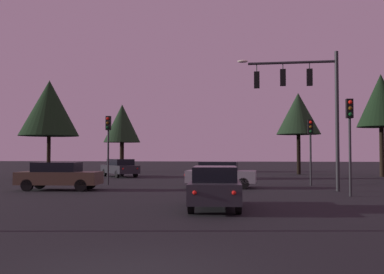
# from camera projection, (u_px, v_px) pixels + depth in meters

# --- Properties ---
(ground_plane) EXTENTS (168.00, 168.00, 0.00)m
(ground_plane) POSITION_uv_depth(u_px,v_px,m) (218.00, 182.00, 31.41)
(ground_plane) COLOR black
(ground_plane) RESTS_ON ground
(traffic_signal_mast_arm) EXTENTS (5.34, 0.48, 7.42)m
(traffic_signal_mast_arm) POSITION_uv_depth(u_px,v_px,m) (307.00, 94.00, 24.01)
(traffic_signal_mast_arm) COLOR #232326
(traffic_signal_mast_arm) RESTS_ON ground
(traffic_light_corner_left) EXTENTS (0.32, 0.36, 4.38)m
(traffic_light_corner_left) POSITION_uv_depth(u_px,v_px,m) (108.00, 136.00, 28.53)
(traffic_light_corner_left) COLOR #232326
(traffic_light_corner_left) RESTS_ON ground
(traffic_light_corner_right) EXTENTS (0.31, 0.35, 4.08)m
(traffic_light_corner_right) POSITION_uv_depth(u_px,v_px,m) (311.00, 139.00, 27.61)
(traffic_light_corner_right) COLOR #232326
(traffic_light_corner_right) RESTS_ON ground
(traffic_light_median) EXTENTS (0.32, 0.36, 4.53)m
(traffic_light_median) POSITION_uv_depth(u_px,v_px,m) (350.00, 127.00, 20.80)
(traffic_light_median) COLOR #232326
(traffic_light_median) RESTS_ON ground
(car_nearside_lane) EXTENTS (1.97, 4.59, 1.52)m
(car_nearside_lane) POSITION_uv_depth(u_px,v_px,m) (215.00, 186.00, 16.13)
(car_nearside_lane) COLOR #232328
(car_nearside_lane) RESTS_ON ground
(car_crossing_left) EXTENTS (4.52, 2.12, 1.52)m
(car_crossing_left) POSITION_uv_depth(u_px,v_px,m) (59.00, 175.00, 24.31)
(car_crossing_left) COLOR #473828
(car_crossing_left) RESTS_ON ground
(car_crossing_right) EXTENTS (4.13, 2.04, 1.52)m
(car_crossing_right) POSITION_uv_depth(u_px,v_px,m) (221.00, 174.00, 25.93)
(car_crossing_right) COLOR gray
(car_crossing_right) RESTS_ON ground
(car_far_lane) EXTENTS (4.19, 4.68, 1.52)m
(car_far_lane) POSITION_uv_depth(u_px,v_px,m) (120.00, 168.00, 38.42)
(car_far_lane) COLOR #232328
(car_far_lane) RESTS_ON ground
(tree_behind_sign) EXTENTS (4.08, 4.08, 8.86)m
(tree_behind_sign) POSITION_uv_depth(u_px,v_px,m) (381.00, 101.00, 38.63)
(tree_behind_sign) COLOR black
(tree_behind_sign) RESTS_ON ground
(tree_left_far) EXTENTS (4.01, 4.01, 7.40)m
(tree_left_far) POSITION_uv_depth(u_px,v_px,m) (122.00, 124.00, 49.19)
(tree_left_far) COLOR black
(tree_left_far) RESTS_ON ground
(tree_center_horizon) EXTENTS (4.22, 4.22, 7.84)m
(tree_center_horizon) POSITION_uv_depth(u_px,v_px,m) (298.00, 114.00, 43.18)
(tree_center_horizon) COLOR black
(tree_center_horizon) RESTS_ON ground
(tree_lot_edge) EXTENTS (4.70, 4.70, 7.84)m
(tree_lot_edge) POSITION_uv_depth(u_px,v_px,m) (49.00, 108.00, 35.77)
(tree_lot_edge) COLOR black
(tree_lot_edge) RESTS_ON ground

